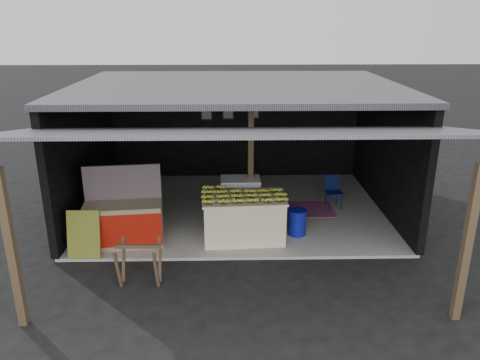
{
  "coord_description": "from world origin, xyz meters",
  "views": [
    {
      "loc": [
        -0.16,
        -7.97,
        4.39
      ],
      "look_at": [
        0.05,
        1.52,
        1.1
      ],
      "focal_mm": 35.0,
      "sensor_mm": 36.0,
      "label": 1
    }
  ],
  "objects_px": {
    "water_barrel": "(297,223)",
    "plastic_chair": "(333,189)",
    "neighbor_stall": "(124,222)",
    "banana_table": "(243,218)",
    "sawhorse": "(139,260)",
    "white_crate": "(240,199)"
  },
  "relations": [
    {
      "from": "white_crate",
      "to": "sawhorse",
      "type": "height_order",
      "value": "white_crate"
    },
    {
      "from": "banana_table",
      "to": "plastic_chair",
      "type": "bearing_deg",
      "value": 33.94
    },
    {
      "from": "sawhorse",
      "to": "plastic_chair",
      "type": "height_order",
      "value": "plastic_chair"
    },
    {
      "from": "white_crate",
      "to": "plastic_chair",
      "type": "height_order",
      "value": "white_crate"
    },
    {
      "from": "sawhorse",
      "to": "neighbor_stall",
      "type": "bearing_deg",
      "value": 112.34
    },
    {
      "from": "banana_table",
      "to": "plastic_chair",
      "type": "relative_size",
      "value": 2.2
    },
    {
      "from": "banana_table",
      "to": "neighbor_stall",
      "type": "height_order",
      "value": "neighbor_stall"
    },
    {
      "from": "white_crate",
      "to": "plastic_chair",
      "type": "xyz_separation_m",
      "value": [
        2.24,
        0.7,
        -0.03
      ]
    },
    {
      "from": "banana_table",
      "to": "neighbor_stall",
      "type": "xyz_separation_m",
      "value": [
        -2.4,
        -0.17,
        0.01
      ]
    },
    {
      "from": "white_crate",
      "to": "plastic_chair",
      "type": "relative_size",
      "value": 1.24
    },
    {
      "from": "plastic_chair",
      "to": "banana_table",
      "type": "bearing_deg",
      "value": -150.62
    },
    {
      "from": "white_crate",
      "to": "water_barrel",
      "type": "relative_size",
      "value": 1.84
    },
    {
      "from": "banana_table",
      "to": "neighbor_stall",
      "type": "bearing_deg",
      "value": -179.46
    },
    {
      "from": "neighbor_stall",
      "to": "plastic_chair",
      "type": "bearing_deg",
      "value": 15.89
    },
    {
      "from": "water_barrel",
      "to": "neighbor_stall",
      "type": "bearing_deg",
      "value": -174.71
    },
    {
      "from": "sawhorse",
      "to": "plastic_chair",
      "type": "xyz_separation_m",
      "value": [
        4.03,
        3.35,
        0.03
      ]
    },
    {
      "from": "neighbor_stall",
      "to": "plastic_chair",
      "type": "relative_size",
      "value": 2.02
    },
    {
      "from": "banana_table",
      "to": "neighbor_stall",
      "type": "relative_size",
      "value": 1.09
    },
    {
      "from": "banana_table",
      "to": "water_barrel",
      "type": "xyz_separation_m",
      "value": [
        1.14,
        0.16,
        -0.2
      ]
    },
    {
      "from": "white_crate",
      "to": "sawhorse",
      "type": "xyz_separation_m",
      "value": [
        -1.79,
        -2.66,
        -0.06
      ]
    },
    {
      "from": "sawhorse",
      "to": "plastic_chair",
      "type": "distance_m",
      "value": 5.24
    },
    {
      "from": "water_barrel",
      "to": "plastic_chair",
      "type": "distance_m",
      "value": 1.87
    }
  ]
}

